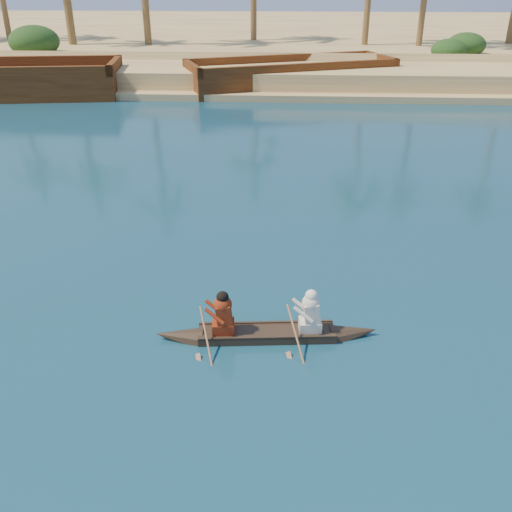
{
  "coord_description": "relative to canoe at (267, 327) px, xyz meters",
  "views": [
    {
      "loc": [
        -4.11,
        -9.15,
        6.52
      ],
      "look_at": [
        -4.73,
        1.99,
        0.85
      ],
      "focal_mm": 40.0,
      "sensor_mm": 36.0,
      "label": 1
    }
  ],
  "objects": [
    {
      "name": "sandy_embankment",
      "position": [
        4.42,
        46.73,
        0.3
      ],
      "size": [
        150.0,
        51.0,
        1.5
      ],
      "color": "#E0CE7E",
      "rests_on": "ground"
    },
    {
      "name": "canoe",
      "position": [
        0.0,
        0.0,
        0.0
      ],
      "size": [
        4.4,
        0.97,
        1.2
      ],
      "rotation": [
        0.0,
        0.0,
        0.09
      ],
      "color": "#30261A",
      "rests_on": "ground"
    },
    {
      "name": "barge_mid",
      "position": [
        0.42,
        25.82,
        0.48
      ],
      "size": [
        12.8,
        8.16,
        2.03
      ],
      "rotation": [
        0.0,
        0.0,
        0.37
      ],
      "color": "brown",
      "rests_on": "ground"
    },
    {
      "name": "ground",
      "position": [
        4.42,
        -0.15,
        -0.23
      ],
      "size": [
        160.0,
        160.0,
        0.0
      ],
      "primitive_type": "plane",
      "color": "#0B2B4C",
      "rests_on": "ground"
    },
    {
      "name": "shrub_cluster",
      "position": [
        4.42,
        31.35,
        0.97
      ],
      "size": [
        100.0,
        6.0,
        2.4
      ],
      "primitive_type": null,
      "color": "#1B3A15",
      "rests_on": "ground"
    }
  ]
}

